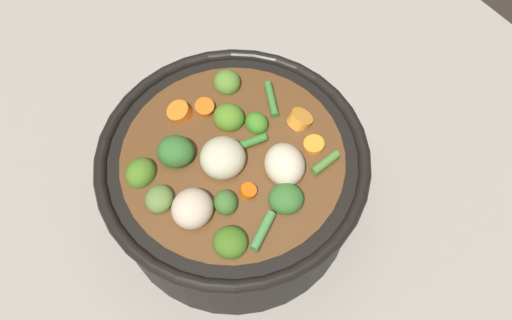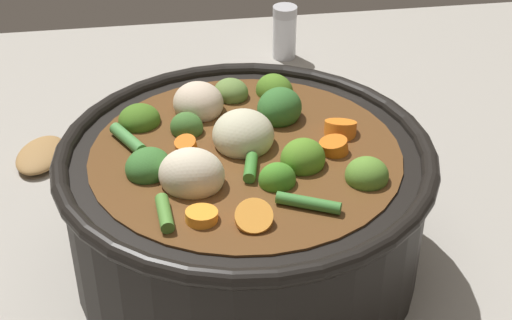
% 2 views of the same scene
% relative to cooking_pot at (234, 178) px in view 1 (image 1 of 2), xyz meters
% --- Properties ---
extents(ground_plane, '(1.10, 1.10, 0.00)m').
position_rel_cooking_pot_xyz_m(ground_plane, '(-0.00, 0.00, -0.07)').
color(ground_plane, '#9E998E').
extents(cooking_pot, '(0.32, 0.32, 0.15)m').
position_rel_cooking_pot_xyz_m(cooking_pot, '(0.00, 0.00, 0.00)').
color(cooking_pot, black).
rests_on(cooking_pot, ground_plane).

